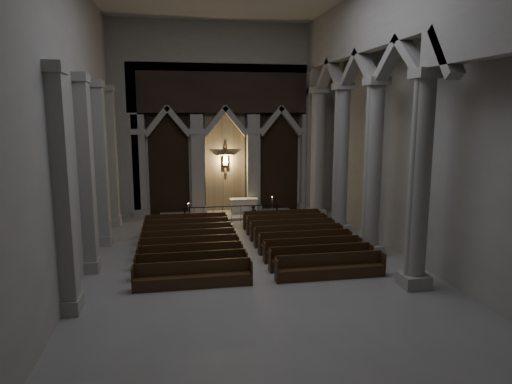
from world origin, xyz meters
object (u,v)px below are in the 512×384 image
altar_rail (232,211)px  pews (247,245)px  altar (244,205)px  candle_stand_left (189,219)px  candle_stand_right (272,213)px  worshipper (254,216)px

altar_rail → pews: bearing=-90.0°
altar → candle_stand_left: size_ratio=1.39×
altar → pews: bearing=-97.7°
altar_rail → pews: size_ratio=0.57×
altar_rail → candle_stand_right: (2.61, 0.69, -0.34)m
candle_stand_left → worshipper: (3.66, -1.30, 0.29)m
candle_stand_left → pews: candle_stand_left is taller
candle_stand_right → worshipper: 2.29m
candle_stand_left → pews: bearing=-66.7°
pews → worshipper: worshipper is taller
pews → worshipper: (1.14, 4.55, 0.31)m
pews → worshipper: size_ratio=7.73×
candle_stand_right → candle_stand_left: bearing=-175.0°
pews → candle_stand_right: bearing=67.5°
candle_stand_left → worshipper: size_ratio=1.01×
altar_rail → worshipper: 1.56m
altar → candle_stand_left: (-3.59, -2.01, -0.26)m
altar_rail → altar: bearing=64.7°
altar → pews: altar is taller
worshipper → pews: bearing=-112.7°
altar → worshipper: bearing=-88.7°
worshipper → altar: bearing=82.7°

